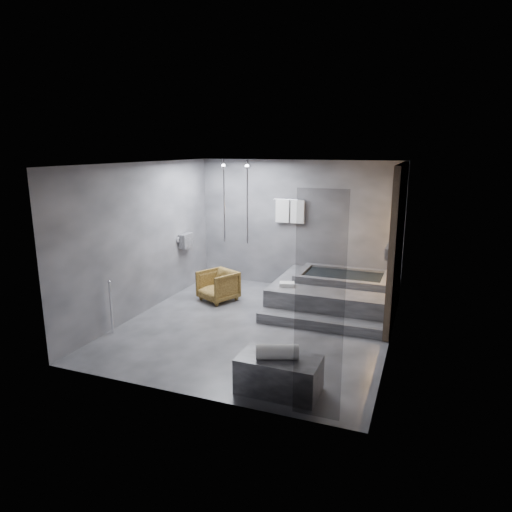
% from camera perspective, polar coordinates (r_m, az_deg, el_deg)
% --- Properties ---
extents(room, '(5.00, 5.04, 2.82)m').
position_cam_1_polar(room, '(7.76, 3.50, 3.58)').
color(room, '#333335').
rests_on(room, ground).
extents(tub_deck, '(2.20, 2.00, 0.50)m').
position_cam_1_polar(tub_deck, '(9.10, 9.61, -4.72)').
color(tub_deck, '#38383B').
rests_on(tub_deck, ground).
extents(tub_step, '(2.20, 0.36, 0.18)m').
position_cam_1_polar(tub_step, '(8.07, 7.87, -8.27)').
color(tub_step, '#38383B').
rests_on(tub_step, ground).
extents(concrete_bench, '(1.05, 0.59, 0.47)m').
position_cam_1_polar(concrete_bench, '(6.01, 2.87, -14.58)').
color(concrete_bench, '#343436').
rests_on(concrete_bench, ground).
extents(driftwood_chair, '(0.89, 0.90, 0.62)m').
position_cam_1_polar(driftwood_chair, '(9.34, -4.77, -3.71)').
color(driftwood_chair, '#432E10').
rests_on(driftwood_chair, ground).
extents(rolled_towel, '(0.57, 0.36, 0.19)m').
position_cam_1_polar(rolled_towel, '(5.83, 2.67, -11.88)').
color(rolled_towel, white).
rests_on(rolled_towel, concrete_bench).
extents(deck_towel, '(0.32, 0.27, 0.07)m').
position_cam_1_polar(deck_towel, '(8.63, 3.88, -3.55)').
color(deck_towel, silver).
rests_on(deck_towel, tub_deck).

